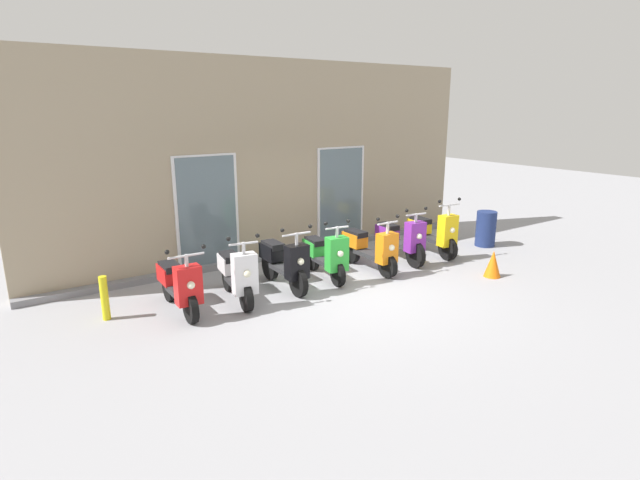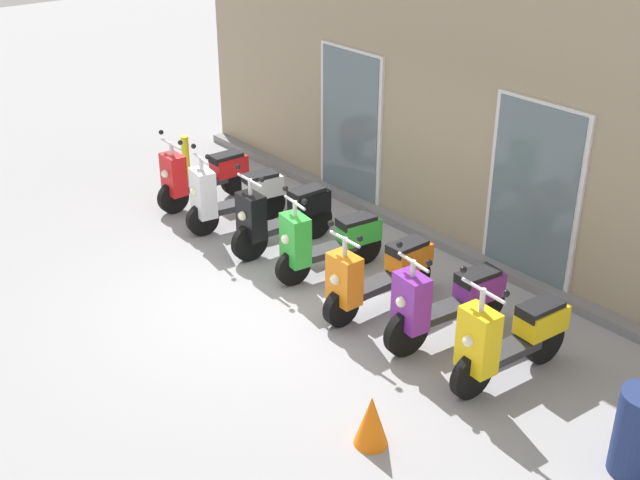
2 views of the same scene
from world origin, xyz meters
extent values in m
plane|color=#939399|center=(0.00, 0.00, 0.00)|extent=(40.00, 40.00, 0.00)
cube|color=gray|center=(0.00, 2.91, 2.07)|extent=(10.27, 0.30, 4.14)
cube|color=slate|center=(0.00, 2.66, 0.06)|extent=(10.27, 0.20, 0.12)
cube|color=silver|center=(-1.63, 2.74, 1.15)|extent=(1.30, 0.04, 2.30)
cube|color=slate|center=(-1.63, 2.72, 1.15)|extent=(1.18, 0.02, 2.22)
cube|color=silver|center=(1.63, 2.74, 1.15)|extent=(1.30, 0.04, 2.30)
cube|color=slate|center=(1.63, 2.72, 1.15)|extent=(1.18, 0.02, 2.22)
cylinder|color=black|center=(-2.90, 0.43, 0.23)|extent=(0.12, 0.47, 0.47)
cylinder|color=black|center=(-2.88, 1.51, 0.23)|extent=(0.12, 0.47, 0.47)
cube|color=#2D2D30|center=(-2.89, 0.97, 0.33)|extent=(0.28, 0.67, 0.09)
cube|color=red|center=(-2.90, 0.47, 0.59)|extent=(0.39, 0.25, 0.59)
sphere|color=#F2EFCC|center=(-2.91, 0.34, 0.63)|extent=(0.12, 0.12, 0.12)
cube|color=red|center=(-2.88, 1.41, 0.50)|extent=(0.31, 0.53, 0.28)
cube|color=black|center=(-2.88, 1.37, 0.64)|extent=(0.27, 0.49, 0.11)
cylinder|color=silver|center=(-2.90, 0.47, 0.97)|extent=(0.06, 0.06, 0.20)
cylinder|color=silver|center=(-2.90, 0.47, 1.05)|extent=(0.55, 0.05, 0.04)
sphere|color=black|center=(-2.63, 0.46, 1.15)|extent=(0.07, 0.07, 0.07)
sphere|color=black|center=(-3.18, 0.48, 1.15)|extent=(0.07, 0.07, 0.07)
cylinder|color=black|center=(-2.01, 0.36, 0.23)|extent=(0.18, 0.47, 0.45)
cylinder|color=black|center=(-1.85, 1.40, 0.23)|extent=(0.18, 0.47, 0.45)
cube|color=#2D2D30|center=(-1.93, 0.88, 0.33)|extent=(0.36, 0.68, 0.09)
cube|color=white|center=(-2.00, 0.40, 0.62)|extent=(0.41, 0.30, 0.66)
sphere|color=#F2EFCC|center=(-2.02, 0.27, 0.66)|extent=(0.12, 0.12, 0.12)
cube|color=white|center=(-1.86, 1.30, 0.53)|extent=(0.38, 0.56, 0.28)
cube|color=black|center=(-1.87, 1.26, 0.67)|extent=(0.33, 0.51, 0.11)
cylinder|color=silver|center=(-2.00, 0.40, 1.03)|extent=(0.06, 0.06, 0.21)
cylinder|color=silver|center=(-2.00, 0.40, 1.12)|extent=(0.47, 0.11, 0.04)
sphere|color=black|center=(-1.77, 0.37, 1.22)|extent=(0.07, 0.07, 0.07)
sphere|color=black|center=(-2.23, 0.44, 1.22)|extent=(0.07, 0.07, 0.07)
cylinder|color=black|center=(-0.98, 0.44, 0.26)|extent=(0.12, 0.52, 0.51)
cylinder|color=black|center=(-0.94, 1.50, 0.26)|extent=(0.12, 0.52, 0.51)
cube|color=#2D2D30|center=(-0.96, 0.97, 0.36)|extent=(0.28, 0.67, 0.09)
cube|color=black|center=(-0.98, 0.48, 0.61)|extent=(0.39, 0.25, 0.60)
sphere|color=#F2EFCC|center=(-0.98, 0.35, 0.65)|extent=(0.12, 0.12, 0.12)
cube|color=black|center=(-0.95, 1.40, 0.57)|extent=(0.32, 0.53, 0.28)
cube|color=black|center=(-0.95, 1.36, 0.71)|extent=(0.28, 0.49, 0.11)
cylinder|color=silver|center=(-0.98, 0.48, 1.01)|extent=(0.06, 0.06, 0.23)
cylinder|color=silver|center=(-0.98, 0.48, 1.11)|extent=(0.54, 0.05, 0.04)
sphere|color=black|center=(-0.71, 0.47, 1.21)|extent=(0.07, 0.07, 0.07)
sphere|color=black|center=(-1.25, 0.49, 1.21)|extent=(0.07, 0.07, 0.07)
cylinder|color=black|center=(-0.11, 0.47, 0.23)|extent=(0.16, 0.47, 0.46)
cylinder|color=black|center=(0.04, 1.52, 0.23)|extent=(0.16, 0.47, 0.46)
cube|color=#2D2D30|center=(-0.04, 1.00, 0.33)|extent=(0.35, 0.69, 0.09)
cube|color=green|center=(-0.11, 0.51, 0.60)|extent=(0.41, 0.29, 0.63)
sphere|color=#F2EFCC|center=(-0.12, 0.38, 0.64)|extent=(0.12, 0.12, 0.12)
cube|color=green|center=(0.02, 1.43, 0.49)|extent=(0.37, 0.56, 0.28)
cube|color=black|center=(0.02, 1.39, 0.63)|extent=(0.32, 0.51, 0.11)
cylinder|color=silver|center=(-0.11, 0.51, 1.00)|extent=(0.06, 0.06, 0.21)
cylinder|color=silver|center=(-0.11, 0.51, 1.09)|extent=(0.45, 0.10, 0.04)
sphere|color=black|center=(0.12, 0.48, 1.19)|extent=(0.07, 0.07, 0.07)
sphere|color=black|center=(-0.33, 0.54, 1.19)|extent=(0.07, 0.07, 0.07)
cylinder|color=black|center=(0.97, 0.32, 0.23)|extent=(0.13, 0.45, 0.45)
cylinder|color=black|center=(0.98, 1.46, 0.23)|extent=(0.13, 0.45, 0.45)
cube|color=#2D2D30|center=(0.97, 0.89, 0.33)|extent=(0.27, 0.71, 0.09)
cube|color=orange|center=(0.97, 0.36, 0.58)|extent=(0.38, 0.24, 0.58)
sphere|color=#F2EFCC|center=(0.96, 0.23, 0.62)|extent=(0.12, 0.12, 0.12)
cube|color=orange|center=(0.98, 1.36, 0.53)|extent=(0.31, 0.52, 0.28)
cube|color=black|center=(0.98, 1.32, 0.67)|extent=(0.27, 0.48, 0.11)
cylinder|color=silver|center=(0.97, 0.36, 0.97)|extent=(0.06, 0.06, 0.24)
cylinder|color=silver|center=(0.97, 0.36, 1.07)|extent=(0.48, 0.04, 0.04)
sphere|color=black|center=(1.21, 0.36, 1.17)|extent=(0.07, 0.07, 0.07)
sphere|color=black|center=(0.73, 0.36, 1.17)|extent=(0.07, 0.07, 0.07)
cylinder|color=black|center=(1.85, 0.47, 0.27)|extent=(0.17, 0.55, 0.54)
cylinder|color=black|center=(1.98, 1.57, 0.27)|extent=(0.17, 0.55, 0.54)
cube|color=#2D2D30|center=(1.91, 1.02, 0.37)|extent=(0.34, 0.71, 0.09)
cube|color=purple|center=(1.85, 0.51, 0.64)|extent=(0.41, 0.28, 0.61)
sphere|color=#F2EFCC|center=(1.84, 0.38, 0.68)|extent=(0.12, 0.12, 0.12)
cube|color=purple|center=(1.97, 1.47, 0.52)|extent=(0.36, 0.55, 0.28)
cube|color=black|center=(1.96, 1.43, 0.66)|extent=(0.31, 0.51, 0.11)
cylinder|color=silver|center=(1.85, 0.51, 1.02)|extent=(0.06, 0.06, 0.20)
cylinder|color=silver|center=(1.85, 0.51, 1.10)|extent=(0.48, 0.09, 0.04)
sphere|color=black|center=(2.09, 0.48, 1.20)|extent=(0.07, 0.07, 0.07)
sphere|color=black|center=(1.62, 0.54, 1.20)|extent=(0.07, 0.07, 0.07)
cylinder|color=black|center=(2.78, 0.44, 0.25)|extent=(0.14, 0.51, 0.50)
cylinder|color=black|center=(2.86, 1.48, 0.25)|extent=(0.14, 0.51, 0.50)
cube|color=#2D2D30|center=(2.82, 0.96, 0.35)|extent=(0.31, 0.67, 0.09)
cube|color=yellow|center=(2.78, 0.48, 0.64)|extent=(0.40, 0.27, 0.66)
sphere|color=#F2EFCC|center=(2.77, 0.35, 0.68)|extent=(0.12, 0.12, 0.12)
cube|color=yellow|center=(2.86, 1.38, 0.56)|extent=(0.34, 0.54, 0.28)
cube|color=black|center=(2.85, 1.34, 0.70)|extent=(0.30, 0.50, 0.11)
cylinder|color=silver|center=(2.78, 0.48, 1.08)|extent=(0.06, 0.06, 0.26)
cylinder|color=silver|center=(2.78, 0.48, 1.19)|extent=(0.55, 0.08, 0.04)
sphere|color=black|center=(3.05, 0.46, 1.29)|extent=(0.07, 0.07, 0.07)
sphere|color=black|center=(2.51, 0.50, 1.29)|extent=(0.07, 0.07, 0.07)
cone|color=orange|center=(2.66, -0.79, 0.26)|extent=(0.32, 0.32, 0.52)
cylinder|color=navy|center=(4.39, 0.74, 0.41)|extent=(0.46, 0.46, 0.82)
cylinder|color=yellow|center=(-3.94, 1.28, 0.35)|extent=(0.12, 0.12, 0.70)
camera|label=1|loc=(-5.31, -6.54, 3.19)|focal=28.36mm
camera|label=2|loc=(6.90, -4.89, 5.02)|focal=46.02mm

